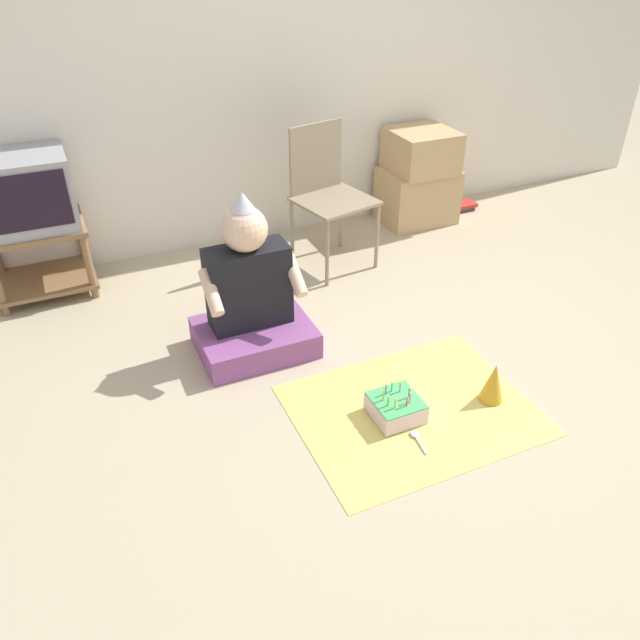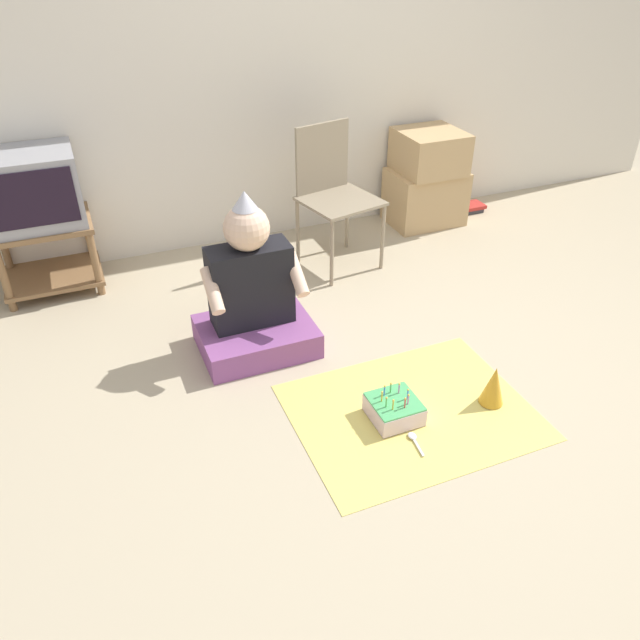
# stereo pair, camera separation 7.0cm
# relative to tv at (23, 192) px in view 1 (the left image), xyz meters

# --- Properties ---
(ground_plane) EXTENTS (16.00, 16.00, 0.00)m
(ground_plane) POSITION_rel_tv_xyz_m (1.62, -1.71, -0.63)
(ground_plane) COLOR tan
(wall_back) EXTENTS (6.40, 0.06, 2.55)m
(wall_back) POSITION_rel_tv_xyz_m (1.62, 0.25, 0.64)
(wall_back) COLOR silver
(wall_back) RESTS_ON ground_plane
(tv_stand) EXTENTS (0.55, 0.45, 0.43)m
(tv_stand) POSITION_rel_tv_xyz_m (-0.00, -0.00, -0.38)
(tv_stand) COLOR olive
(tv_stand) RESTS_ON ground_plane
(tv) EXTENTS (0.51, 0.44, 0.41)m
(tv) POSITION_rel_tv_xyz_m (0.00, 0.00, 0.00)
(tv) COLOR #99999E
(tv) RESTS_ON tv_stand
(folding_chair) EXTENTS (0.51, 0.49, 0.87)m
(folding_chair) POSITION_rel_tv_xyz_m (1.69, -0.32, -0.13)
(folding_chair) COLOR gray
(folding_chair) RESTS_ON ground_plane
(cardboard_box_stack) EXTENTS (0.52, 0.43, 0.67)m
(cardboard_box_stack) POSITION_rel_tv_xyz_m (2.56, -0.02, -0.30)
(cardboard_box_stack) COLOR tan
(cardboard_box_stack) RESTS_ON ground_plane
(book_pile) EXTENTS (0.19, 0.14, 0.06)m
(book_pile) POSITION_rel_tv_xyz_m (2.99, 0.01, -0.60)
(book_pile) COLOR #333338
(book_pile) RESTS_ON ground_plane
(person_seated) EXTENTS (0.58, 0.45, 0.85)m
(person_seated) POSITION_rel_tv_xyz_m (0.94, -1.05, -0.35)
(person_seated) COLOR #8C4C8C
(person_seated) RESTS_ON ground_plane
(party_cloth) EXTENTS (1.07, 0.84, 0.01)m
(party_cloth) POSITION_rel_tv_xyz_m (1.44, -1.83, -0.63)
(party_cloth) COLOR #EAD666
(party_cloth) RESTS_ON ground_plane
(birthday_cake) EXTENTS (0.21, 0.21, 0.15)m
(birthday_cake) POSITION_rel_tv_xyz_m (1.34, -1.84, -0.58)
(birthday_cake) COLOR silver
(birthday_cake) RESTS_ON party_cloth
(party_hat_blue) EXTENTS (0.11, 0.11, 0.20)m
(party_hat_blue) POSITION_rel_tv_xyz_m (1.81, -1.92, -0.53)
(party_hat_blue) COLOR gold
(party_hat_blue) RESTS_ON party_cloth
(plastic_spoon_near) EXTENTS (0.04, 0.15, 0.01)m
(plastic_spoon_near) POSITION_rel_tv_xyz_m (1.35, -2.00, -0.62)
(plastic_spoon_near) COLOR white
(plastic_spoon_near) RESTS_ON party_cloth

